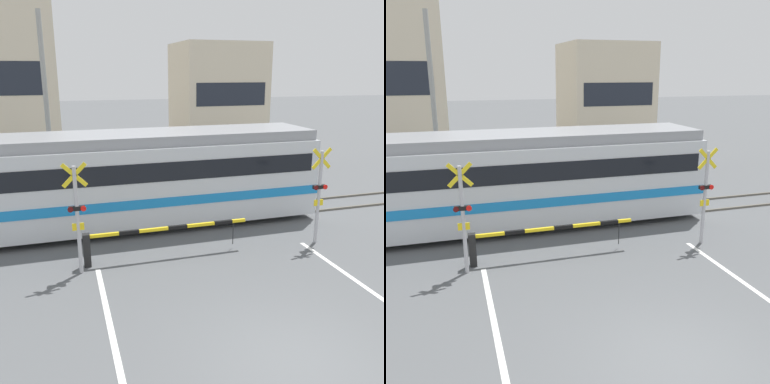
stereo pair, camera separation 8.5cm
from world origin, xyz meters
TOP-DOWN VIEW (x-y plane):
  - ground_plane at (0.00, 0.00)m, footprint 160.00×160.00m
  - rail_track_near at (0.00, 8.01)m, footprint 50.00×0.10m
  - rail_track_far at (0.00, 9.45)m, footprint 50.00×0.10m
  - road_stripe_left at (-3.30, 0.66)m, footprint 0.14×9.32m
  - commuter_train at (-3.02, 8.73)m, footprint 16.14×2.98m
  - crossing_barrier_near at (-2.03, 5.62)m, footprint 5.02×0.20m
  - crossing_barrier_far at (2.03, 11.99)m, footprint 5.02×0.20m
  - crossing_signal_left at (-3.75, 5.25)m, footprint 0.68×0.15m
  - crossing_signal_right at (3.75, 5.25)m, footprint 0.68×0.15m
  - pedestrian at (-0.10, 15.50)m, footprint 0.38×0.22m
  - building_right_of_street at (6.73, 22.76)m, footprint 5.65×5.44m
  - utility_pole_streetside at (-4.50, 14.49)m, footprint 0.22×0.22m

SIDE VIEW (x-z plane):
  - ground_plane at x=0.00m, z-range 0.00..0.00m
  - road_stripe_left at x=-3.30m, z-range 0.00..0.01m
  - rail_track_near at x=0.00m, z-range 0.00..0.08m
  - rail_track_far at x=0.00m, z-range 0.00..0.08m
  - crossing_barrier_near at x=-2.03m, z-range 0.24..1.24m
  - crossing_barrier_far at x=2.03m, z-range 0.24..1.24m
  - pedestrian at x=-0.10m, z-range 0.12..1.72m
  - crossing_signal_left at x=-3.75m, z-range 0.16..3.32m
  - crossing_signal_right at x=3.75m, z-range 0.16..3.32m
  - commuter_train at x=-3.02m, z-range 0.12..3.50m
  - building_right_of_street at x=6.73m, z-range 0.00..7.31m
  - utility_pole_streetside at x=-4.50m, z-range 0.00..8.01m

